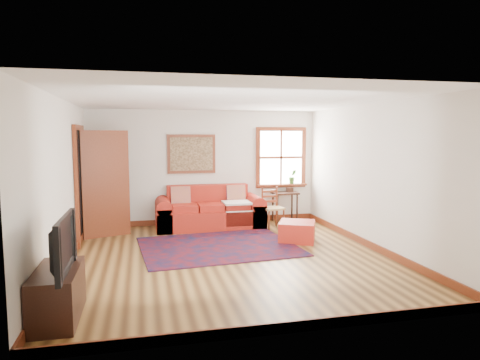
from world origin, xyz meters
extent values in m
plane|color=#492D13|center=(0.00, 0.00, 0.00)|extent=(5.50, 5.50, 0.00)
cube|color=silver|center=(0.00, 2.75, 1.25)|extent=(5.00, 0.04, 2.50)
cube|color=silver|center=(0.00, -2.75, 1.25)|extent=(5.00, 0.04, 2.50)
cube|color=silver|center=(-2.50, 0.00, 1.25)|extent=(0.04, 5.50, 2.50)
cube|color=silver|center=(2.50, 0.00, 1.25)|extent=(0.04, 5.50, 2.50)
cube|color=white|center=(0.00, 0.00, 2.50)|extent=(5.00, 5.50, 0.04)
cube|color=maroon|center=(0.00, 2.73, 0.06)|extent=(5.00, 0.03, 0.12)
cube|color=maroon|center=(-2.48, 0.00, 0.06)|extent=(0.03, 5.50, 0.12)
cube|color=maroon|center=(2.48, 0.00, 0.06)|extent=(0.03, 5.50, 0.12)
cube|color=white|center=(1.75, 2.73, 1.45)|extent=(1.00, 0.02, 1.20)
cube|color=maroon|center=(1.75, 2.72, 2.09)|extent=(1.18, 0.06, 0.09)
cube|color=maroon|center=(1.75, 2.72, 0.80)|extent=(1.18, 0.06, 0.09)
cube|color=maroon|center=(1.21, 2.72, 1.45)|extent=(0.09, 0.06, 1.20)
cube|color=maroon|center=(2.29, 2.72, 1.45)|extent=(0.09, 0.06, 1.20)
cube|color=maroon|center=(1.75, 2.72, 1.45)|extent=(1.00, 0.04, 0.05)
cube|color=maroon|center=(1.75, 2.65, 0.83)|extent=(1.15, 0.20, 0.04)
imported|color=#356F26|center=(2.00, 2.63, 1.01)|extent=(0.18, 0.15, 0.33)
cube|color=black|center=(-2.49, 1.60, 1.02)|extent=(0.02, 0.90, 2.05)
cube|color=maroon|center=(-2.46, 1.11, 1.02)|extent=(0.06, 0.09, 2.05)
cube|color=maroon|center=(-2.46, 2.10, 1.02)|extent=(0.06, 0.09, 2.05)
cube|color=maroon|center=(-2.46, 1.60, 2.09)|extent=(0.06, 1.08, 0.09)
cube|color=maroon|center=(-2.04, 1.90, 1.02)|extent=(0.86, 0.35, 2.05)
cube|color=silver|center=(-2.04, 1.90, 1.13)|extent=(0.56, 0.22, 1.33)
cube|color=maroon|center=(-0.30, 2.73, 1.55)|extent=(1.05, 0.04, 0.85)
cube|color=tan|center=(-0.30, 2.69, 1.55)|extent=(0.92, 0.03, 0.72)
cube|color=#550C13|center=(-0.08, 0.66, 0.01)|extent=(2.82, 2.34, 0.02)
cube|color=#AE2316|center=(0.03, 2.25, 0.20)|extent=(2.26, 0.93, 0.39)
cube|color=#AE2316|center=(0.03, 2.59, 0.64)|extent=(1.76, 0.26, 0.49)
cube|color=#AE2316|center=(-0.95, 2.25, 0.25)|extent=(0.31, 0.93, 0.49)
cube|color=#AE2316|center=(1.00, 2.25, 0.25)|extent=(0.31, 0.93, 0.49)
cube|color=gold|center=(-0.57, 2.43, 0.67)|extent=(0.41, 0.20, 0.43)
cube|color=gold|center=(0.63, 2.43, 0.67)|extent=(0.41, 0.20, 0.43)
cube|color=silver|center=(0.57, 2.08, 0.55)|extent=(0.57, 0.51, 0.04)
cube|color=#AE2316|center=(1.42, 0.75, 0.18)|extent=(0.84, 0.84, 0.36)
cube|color=black|center=(1.78, 2.51, 0.66)|extent=(0.56, 0.42, 0.04)
cylinder|color=black|center=(1.55, 2.33, 0.32)|extent=(0.04, 0.04, 0.64)
cylinder|color=black|center=(2.01, 2.33, 0.32)|extent=(0.04, 0.04, 0.64)
cylinder|color=black|center=(1.55, 2.68, 0.32)|extent=(0.04, 0.04, 0.64)
cylinder|color=black|center=(2.01, 2.68, 0.32)|extent=(0.04, 0.04, 0.64)
cube|color=tan|center=(1.30, 1.88, 0.43)|extent=(0.46, 0.44, 0.04)
cylinder|color=maroon|center=(1.16, 1.69, 0.20)|extent=(0.04, 0.04, 0.41)
cylinder|color=maroon|center=(1.50, 1.75, 0.20)|extent=(0.04, 0.04, 0.41)
cylinder|color=maroon|center=(1.11, 2.01, 0.43)|extent=(0.04, 0.04, 0.86)
cylinder|color=maroon|center=(1.44, 2.07, 0.43)|extent=(0.04, 0.04, 0.86)
cube|color=maroon|center=(1.28, 2.04, 0.67)|extent=(0.34, 0.09, 0.26)
cube|color=black|center=(-2.26, -1.87, 0.27)|extent=(0.44, 0.99, 0.54)
imported|color=black|center=(-2.24, -1.99, 0.84)|extent=(0.13, 1.02, 0.59)
cylinder|color=silver|center=(-2.21, -1.47, 0.63)|extent=(0.12, 0.12, 0.18)
cylinder|color=#FFA53F|center=(-2.21, -1.47, 0.60)|extent=(0.07, 0.07, 0.12)
camera|label=1|loc=(-1.35, -6.59, 1.96)|focal=32.00mm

